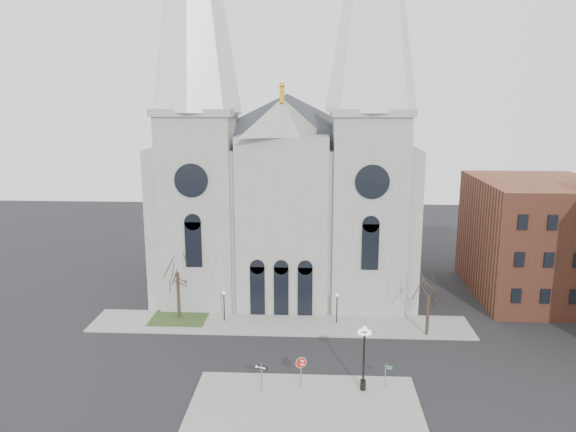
{
  "coord_description": "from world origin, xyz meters",
  "views": [
    {
      "loc": [
        3.72,
        -44.55,
        23.67
      ],
      "look_at": [
        1.01,
        8.0,
        12.43
      ],
      "focal_mm": 35.0,
      "sensor_mm": 36.0,
      "label": 1
    }
  ],
  "objects_px": {
    "street_name_sign": "(386,373)",
    "globe_lamp": "(364,350)",
    "one_way_sign": "(262,373)",
    "stop_sign": "(301,366)"
  },
  "relations": [
    {
      "from": "stop_sign",
      "to": "street_name_sign",
      "type": "xyz_separation_m",
      "value": [
        7.03,
        0.51,
        -0.73
      ]
    },
    {
      "from": "globe_lamp",
      "to": "one_way_sign",
      "type": "xyz_separation_m",
      "value": [
        -8.26,
        -0.69,
        -1.89
      ]
    },
    {
      "from": "stop_sign",
      "to": "globe_lamp",
      "type": "xyz_separation_m",
      "value": [
        5.09,
        -0.15,
        1.59
      ]
    },
    {
      "from": "one_way_sign",
      "to": "stop_sign",
      "type": "bearing_deg",
      "value": 37.71
    },
    {
      "from": "one_way_sign",
      "to": "street_name_sign",
      "type": "height_order",
      "value": "one_way_sign"
    },
    {
      "from": "one_way_sign",
      "to": "street_name_sign",
      "type": "relative_size",
      "value": 1.24
    },
    {
      "from": "globe_lamp",
      "to": "street_name_sign",
      "type": "xyz_separation_m",
      "value": [
        1.95,
        0.66,
        -2.33
      ]
    },
    {
      "from": "globe_lamp",
      "to": "street_name_sign",
      "type": "bearing_deg",
      "value": 18.85
    },
    {
      "from": "street_name_sign",
      "to": "globe_lamp",
      "type": "bearing_deg",
      "value": -148.68
    },
    {
      "from": "globe_lamp",
      "to": "one_way_sign",
      "type": "height_order",
      "value": "globe_lamp"
    }
  ]
}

